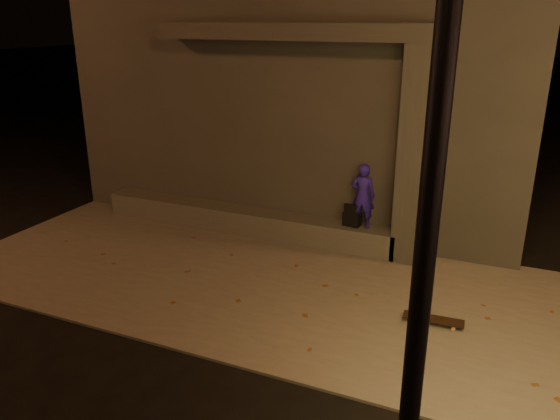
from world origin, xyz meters
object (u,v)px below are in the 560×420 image
at_px(column, 416,158).
at_px(backpack, 352,218).
at_px(skateboarder, 363,196).
at_px(street_lamp_0, 444,58).
at_px(skateboard, 433,319).

xyz_separation_m(column, backpack, (-1.03, 0.00, -1.21)).
bearing_deg(column, skateboarder, 180.00).
distance_m(column, street_lamp_0, 6.09).
relative_size(column, street_lamp_0, 0.54).
xyz_separation_m(skateboarder, backpack, (-0.17, 0.00, -0.44)).
bearing_deg(street_lamp_0, column, 100.22).
bearing_deg(skateboard, skateboarder, 124.82).
height_order(skateboarder, street_lamp_0, street_lamp_0).
bearing_deg(backpack, skateboarder, 7.92).
height_order(backpack, street_lamp_0, street_lamp_0).
bearing_deg(skateboard, backpack, 127.73).
xyz_separation_m(column, street_lamp_0, (1.02, -5.68, 1.96)).
relative_size(column, skateboarder, 3.10).
bearing_deg(skateboarder, street_lamp_0, 104.30).
distance_m(skateboarder, street_lamp_0, 6.57).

